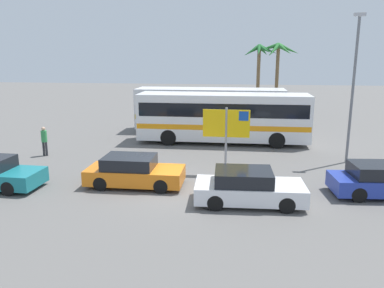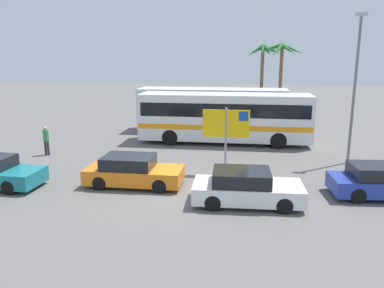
# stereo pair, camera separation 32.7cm
# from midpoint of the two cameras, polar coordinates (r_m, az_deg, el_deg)

# --- Properties ---
(ground) EXTENTS (120.00, 120.00, 0.00)m
(ground) POSITION_cam_midpoint_polar(r_m,az_deg,el_deg) (16.54, -3.38, -6.66)
(ground) COLOR #605E5B
(bus_front_coach) EXTENTS (10.82, 2.64, 3.17)m
(bus_front_coach) POSITION_cam_midpoint_polar(r_m,az_deg,el_deg) (24.78, 5.24, 4.23)
(bus_front_coach) COLOR white
(bus_front_coach) RESTS_ON ground
(bus_rear_coach) EXTENTS (10.82, 2.64, 3.17)m
(bus_rear_coach) POSITION_cam_midpoint_polar(r_m,az_deg,el_deg) (28.48, 3.35, 5.42)
(bus_rear_coach) COLOR white
(bus_rear_coach) RESTS_ON ground
(ferry_sign) EXTENTS (2.20, 0.11, 3.20)m
(ferry_sign) POSITION_cam_midpoint_polar(r_m,az_deg,el_deg) (18.07, 5.74, 2.64)
(ferry_sign) COLOR gray
(ferry_sign) RESTS_ON ground
(car_white) EXTENTS (4.22, 2.02, 1.32)m
(car_white) POSITION_cam_midpoint_polar(r_m,az_deg,el_deg) (14.91, 8.65, -6.44)
(car_white) COLOR silver
(car_white) RESTS_ON ground
(car_orange) EXTENTS (4.18, 1.82, 1.32)m
(car_orange) POSITION_cam_midpoint_polar(r_m,az_deg,el_deg) (16.94, -8.21, -4.03)
(car_orange) COLOR orange
(car_orange) RESTS_ON ground
(car_blue) EXTENTS (4.34, 2.07, 1.32)m
(car_blue) POSITION_cam_midpoint_polar(r_m,az_deg,el_deg) (17.30, 27.02, -5.01)
(car_blue) COLOR #23389E
(car_blue) RESTS_ON ground
(pedestrian_by_bus) EXTENTS (0.32, 0.32, 1.66)m
(pedestrian_by_bus) POSITION_cam_midpoint_polar(r_m,az_deg,el_deg) (23.18, -20.48, 0.80)
(pedestrian_by_bus) COLOR #2D2D33
(pedestrian_by_bus) RESTS_ON ground
(lamp_post_left_side) EXTENTS (0.56, 0.20, 7.59)m
(lamp_post_left_side) POSITION_cam_midpoint_polar(r_m,az_deg,el_deg) (21.33, 23.45, 8.11)
(lamp_post_left_side) COLOR slate
(lamp_post_left_side) RESTS_ON ground
(palm_tree_seaside) EXTENTS (3.94, 3.52, 6.67)m
(palm_tree_seaside) POSITION_cam_midpoint_polar(r_m,az_deg,el_deg) (36.96, 13.47, 12.53)
(palm_tree_seaside) COLOR brown
(palm_tree_seaside) RESTS_ON ground
(palm_tree_inland) EXTENTS (3.20, 3.29, 6.55)m
(palm_tree_inland) POSITION_cam_midpoint_polar(r_m,az_deg,el_deg) (36.75, 10.74, 12.53)
(palm_tree_inland) COLOR brown
(palm_tree_inland) RESTS_ON ground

